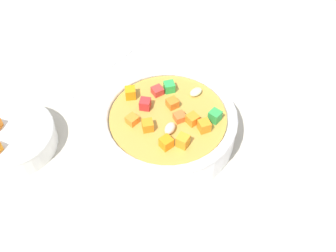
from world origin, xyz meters
TOP-DOWN VIEW (x-y plane):
  - ground_plane at (0.00, 0.00)cm, footprint 140.00×140.00cm
  - soup_bowl_main at (-0.01, 0.00)cm, footprint 18.82×18.82cm
  - spoon at (14.99, -7.30)cm, footprint 9.38×20.49cm
  - side_bowl_small at (19.84, 7.80)cm, footprint 11.73×11.73cm

SIDE VIEW (x-z plane):
  - ground_plane at x=0.00cm, z-range -2.00..0.00cm
  - spoon at x=14.99cm, z-range -0.04..0.84cm
  - side_bowl_small at x=19.84cm, z-range -0.32..3.95cm
  - soup_bowl_main at x=-0.01cm, z-range -0.28..5.70cm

